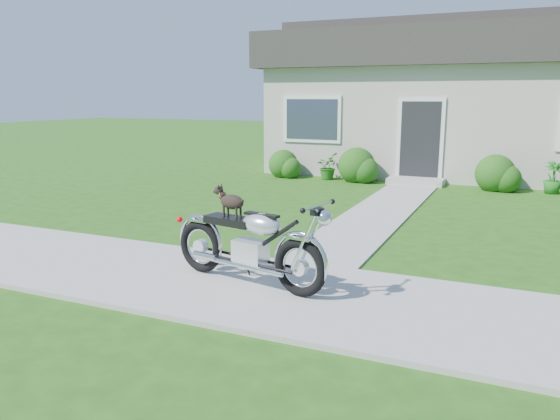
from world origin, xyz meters
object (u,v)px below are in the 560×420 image
object	(u,v)px
potted_plant_right	(553,178)
motorcycle_with_dog	(250,243)
house	(492,99)
potted_plant_left	(327,166)

from	to	relation	value
potted_plant_right	motorcycle_with_dog	bearing A→B (deg)	-112.60
motorcycle_with_dog	potted_plant_right	bearing A→B (deg)	78.79
potted_plant_right	motorcycle_with_dog	distance (m)	9.23
house	potted_plant_right	distance (m)	4.22
potted_plant_left	house	bearing A→B (deg)	41.60
potted_plant_left	motorcycle_with_dog	world-z (taller)	motorcycle_with_dog
potted_plant_left	motorcycle_with_dog	xyz separation A→B (m)	(1.98, -8.52, 0.19)
house	potted_plant_left	size ratio (longest dim) A/B	17.58
potted_plant_right	potted_plant_left	bearing A→B (deg)	180.00
potted_plant_right	house	bearing A→B (deg)	115.62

